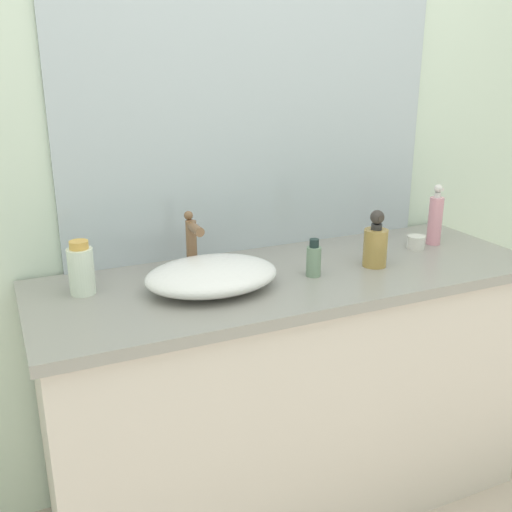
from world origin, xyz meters
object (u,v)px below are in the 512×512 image
lotion_bottle (376,244)px  perfume_bottle (314,260)px  sink_basin (212,275)px  candle_jar (416,242)px  soap_dispenser (435,218)px  spray_can (81,269)px

lotion_bottle → perfume_bottle: size_ratio=1.57×
sink_basin → candle_jar: size_ratio=6.23×
sink_basin → lotion_bottle: bearing=-2.9°
candle_jar → sink_basin: bearing=-175.3°
lotion_bottle → perfume_bottle: 0.22m
soap_dispenser → lotion_bottle: size_ratio=1.18×
sink_basin → perfume_bottle: bearing=-4.7°
sink_basin → candle_jar: 0.78m
candle_jar → lotion_bottle: bearing=-159.1°
sink_basin → spray_can: spray_can is taller
soap_dispenser → candle_jar: size_ratio=3.47×
soap_dispenser → candle_jar: 0.12m
lotion_bottle → spray_can: size_ratio=1.18×
spray_can → soap_dispenser: bearing=-1.7°
soap_dispenser → lotion_bottle: bearing=-161.7°
lotion_bottle → candle_jar: (0.24, 0.09, -0.05)m
sink_basin → spray_can: (-0.34, 0.12, 0.03)m
sink_basin → lotion_bottle: size_ratio=2.12×
lotion_bottle → spray_can: bearing=170.7°
sink_basin → perfume_bottle: 0.32m
lotion_bottle → candle_jar: size_ratio=2.94×
perfume_bottle → candle_jar: perfume_bottle is taller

